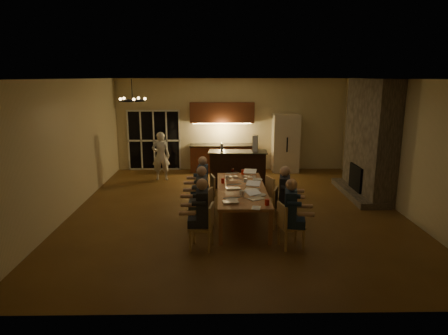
% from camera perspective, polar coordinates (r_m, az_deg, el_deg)
% --- Properties ---
extents(floor, '(9.00, 9.00, 0.00)m').
position_cam_1_polar(floor, '(10.04, 1.74, -6.02)').
color(floor, brown).
rests_on(floor, ground).
extents(back_wall, '(8.00, 0.04, 3.20)m').
position_cam_1_polar(back_wall, '(14.12, 0.94, 6.14)').
color(back_wall, beige).
rests_on(back_wall, ground).
extents(left_wall, '(0.04, 9.00, 3.20)m').
position_cam_1_polar(left_wall, '(10.27, -21.23, 2.74)').
color(left_wall, beige).
rests_on(left_wall, ground).
extents(right_wall, '(0.04, 9.00, 3.20)m').
position_cam_1_polar(right_wall, '(10.63, 24.04, 2.81)').
color(right_wall, beige).
rests_on(right_wall, ground).
extents(ceiling, '(8.00, 9.00, 0.04)m').
position_cam_1_polar(ceiling, '(9.51, 1.88, 12.68)').
color(ceiling, white).
rests_on(ceiling, back_wall).
extents(french_doors, '(1.86, 0.08, 2.10)m').
position_cam_1_polar(french_doors, '(14.31, -9.96, 3.82)').
color(french_doors, black).
rests_on(french_doors, ground).
extents(fireplace, '(0.58, 2.50, 3.20)m').
position_cam_1_polar(fireplace, '(11.59, 20.15, 3.89)').
color(fireplace, '#61574C').
rests_on(fireplace, ground).
extents(kitchenette, '(2.24, 0.68, 2.40)m').
position_cam_1_polar(kitchenette, '(13.85, -0.27, 4.34)').
color(kitchenette, '#5F2D1B').
rests_on(kitchenette, ground).
extents(refrigerator, '(0.90, 0.68, 2.00)m').
position_cam_1_polar(refrigerator, '(14.03, 8.77, 3.47)').
color(refrigerator, beige).
rests_on(refrigerator, ground).
extents(dining_table, '(1.10, 3.00, 0.75)m').
position_cam_1_polar(dining_table, '(9.28, 2.49, -5.20)').
color(dining_table, '#BD774B').
rests_on(dining_table, ground).
extents(bar_island, '(1.77, 0.77, 1.08)m').
position_cam_1_polar(bar_island, '(12.00, 1.97, -0.20)').
color(bar_island, black).
rests_on(bar_island, ground).
extents(chair_left_near, '(0.50, 0.50, 0.89)m').
position_cam_1_polar(chair_left_near, '(7.73, -3.30, -8.43)').
color(chair_left_near, tan).
rests_on(chair_left_near, ground).
extents(chair_left_mid, '(0.56, 0.56, 0.89)m').
position_cam_1_polar(chair_left_mid, '(8.77, -3.42, -5.82)').
color(chair_left_mid, tan).
rests_on(chair_left_mid, ground).
extents(chair_left_far, '(0.52, 0.52, 0.89)m').
position_cam_1_polar(chair_left_far, '(9.81, -2.75, -3.77)').
color(chair_left_far, tan).
rests_on(chair_left_far, ground).
extents(chair_right_near, '(0.53, 0.53, 0.89)m').
position_cam_1_polar(chair_right_near, '(7.88, 9.59, -8.17)').
color(chair_right_near, tan).
rests_on(chair_right_near, ground).
extents(chair_right_mid, '(0.55, 0.55, 0.89)m').
position_cam_1_polar(chair_right_mid, '(8.81, 8.63, -5.85)').
color(chair_right_mid, tan).
rests_on(chair_right_mid, ground).
extents(chair_right_far, '(0.56, 0.56, 0.89)m').
position_cam_1_polar(chair_right_far, '(9.85, 7.57, -3.80)').
color(chair_right_far, tan).
rests_on(chair_right_far, ground).
extents(person_left_near, '(0.61, 0.61, 1.38)m').
position_cam_1_polar(person_left_near, '(7.70, -3.10, -6.58)').
color(person_left_near, '#24252F').
rests_on(person_left_near, ground).
extents(person_right_near, '(0.69, 0.69, 1.38)m').
position_cam_1_polar(person_right_near, '(7.76, 9.45, -6.56)').
color(person_right_near, '#1C3046').
rests_on(person_right_near, ground).
extents(person_left_mid, '(0.63, 0.63, 1.38)m').
position_cam_1_polar(person_left_mid, '(8.71, -3.17, -4.24)').
color(person_left_mid, '#383E42').
rests_on(person_left_mid, ground).
extents(person_right_mid, '(0.70, 0.70, 1.38)m').
position_cam_1_polar(person_right_mid, '(8.79, 8.60, -4.22)').
color(person_right_mid, '#24252F').
rests_on(person_right_mid, ground).
extents(person_left_far, '(0.64, 0.64, 1.38)m').
position_cam_1_polar(person_left_far, '(9.75, -3.04, -2.38)').
color(person_left_far, '#1C3046').
rests_on(person_left_far, ground).
extents(standing_person, '(0.57, 0.37, 1.56)m').
position_cam_1_polar(standing_person, '(12.90, -9.00, 1.65)').
color(standing_person, silver).
rests_on(standing_person, ground).
extents(chandelier, '(0.56, 0.56, 0.03)m').
position_cam_1_polar(chandelier, '(8.83, -12.95, 9.30)').
color(chandelier, black).
rests_on(chandelier, ceiling).
extents(laptop_a, '(0.36, 0.33, 0.23)m').
position_cam_1_polar(laptop_a, '(8.13, 0.93, -4.20)').
color(laptop_a, silver).
rests_on(laptop_a, dining_table).
extents(laptop_b, '(0.42, 0.41, 0.23)m').
position_cam_1_polar(laptop_b, '(8.36, 4.62, -3.76)').
color(laptop_b, silver).
rests_on(laptop_b, dining_table).
extents(laptop_c, '(0.37, 0.33, 0.23)m').
position_cam_1_polar(laptop_c, '(9.12, 1.26, -2.31)').
color(laptop_c, silver).
rests_on(laptop_c, dining_table).
extents(laptop_d, '(0.39, 0.36, 0.23)m').
position_cam_1_polar(laptop_d, '(9.03, 4.08, -2.50)').
color(laptop_d, silver).
rests_on(laptop_d, dining_table).
extents(laptop_e, '(0.36, 0.32, 0.23)m').
position_cam_1_polar(laptop_e, '(10.17, 1.03, -0.71)').
color(laptop_e, silver).
rests_on(laptop_e, dining_table).
extents(laptop_f, '(0.37, 0.34, 0.23)m').
position_cam_1_polar(laptop_f, '(10.19, 3.65, -0.72)').
color(laptop_f, silver).
rests_on(laptop_f, dining_table).
extents(mug_front, '(0.09, 0.09, 0.10)m').
position_cam_1_polar(mug_front, '(8.65, 2.52, -3.60)').
color(mug_front, silver).
rests_on(mug_front, dining_table).
extents(mug_mid, '(0.09, 0.09, 0.10)m').
position_cam_1_polar(mug_mid, '(9.68, 3.11, -1.82)').
color(mug_mid, silver).
rests_on(mug_mid, dining_table).
extents(mug_back, '(0.09, 0.09, 0.10)m').
position_cam_1_polar(mug_back, '(9.87, 0.51, -1.51)').
color(mug_back, silver).
rests_on(mug_back, dining_table).
extents(redcup_near, '(0.09, 0.09, 0.12)m').
position_cam_1_polar(redcup_near, '(8.00, 6.17, -4.96)').
color(redcup_near, red).
rests_on(redcup_near, dining_table).
extents(redcup_mid, '(0.08, 0.08, 0.12)m').
position_cam_1_polar(redcup_mid, '(9.57, -0.14, -1.90)').
color(redcup_mid, red).
rests_on(redcup_mid, dining_table).
extents(redcup_far, '(0.08, 0.08, 0.12)m').
position_cam_1_polar(redcup_far, '(10.46, 2.71, -0.64)').
color(redcup_far, red).
rests_on(redcup_far, dining_table).
extents(can_silver, '(0.06, 0.06, 0.12)m').
position_cam_1_polar(can_silver, '(8.54, 2.74, -3.76)').
color(can_silver, '#B2B2B7').
rests_on(can_silver, dining_table).
extents(can_cola, '(0.06, 0.06, 0.12)m').
position_cam_1_polar(can_cola, '(10.55, 1.25, -0.51)').
color(can_cola, '#3F0F0C').
rests_on(can_cola, dining_table).
extents(plate_near, '(0.26, 0.26, 0.02)m').
position_cam_1_polar(plate_near, '(8.65, 5.16, -3.92)').
color(plate_near, silver).
rests_on(plate_near, dining_table).
extents(plate_left, '(0.26, 0.26, 0.02)m').
position_cam_1_polar(plate_left, '(8.33, 1.10, -4.53)').
color(plate_left, silver).
rests_on(plate_left, dining_table).
extents(plate_far, '(0.25, 0.25, 0.02)m').
position_cam_1_polar(plate_far, '(9.94, 4.80, -1.70)').
color(plate_far, silver).
rests_on(plate_far, dining_table).
extents(notepad, '(0.21, 0.26, 0.01)m').
position_cam_1_polar(notepad, '(7.82, 4.62, -5.77)').
color(notepad, white).
rests_on(notepad, dining_table).
extents(bar_bottle, '(0.08, 0.08, 0.24)m').
position_cam_1_polar(bar_bottle, '(11.92, -0.32, 2.95)').
color(bar_bottle, '#99999E').
rests_on(bar_bottle, bar_island).
extents(bar_blender, '(0.19, 0.19, 0.47)m').
position_cam_1_polar(bar_blender, '(11.86, 4.48, 3.43)').
color(bar_blender, silver).
rests_on(bar_blender, bar_island).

